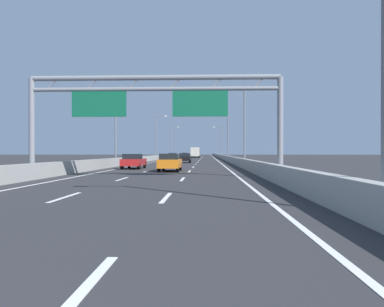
{
  "coord_description": "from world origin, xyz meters",
  "views": [
    {
      "loc": [
        3.23,
        -0.66,
        1.61
      ],
      "look_at": [
        0.19,
        76.79,
        1.3
      ],
      "focal_mm": 35.16,
      "sensor_mm": 36.0,
      "label": 1
    }
  ],
  "objects_px": {
    "streetlamp_left_distant": "(172,140)",
    "green_car": "(197,154)",
    "streetlamp_right_far": "(227,134)",
    "sign_gantry": "(153,100)",
    "streetlamp_right_mid": "(242,120)",
    "streetlamp_left_mid": "(118,120)",
    "orange_car": "(170,162)",
    "streetlamp_left_far": "(157,134)",
    "streetlamp_right_near": "(376,1)",
    "blue_car": "(173,156)",
    "black_car": "(185,158)",
    "white_car": "(197,155)",
    "silver_car": "(185,155)",
    "box_truck": "(195,152)",
    "red_car": "(134,161)",
    "streetlamp_right_distant": "(221,140)"
  },
  "relations": [
    {
      "from": "streetlamp_right_distant",
      "to": "silver_car",
      "type": "distance_m",
      "value": 12.13
    },
    {
      "from": "streetlamp_left_distant",
      "to": "green_car",
      "type": "xyz_separation_m",
      "value": [
        7.24,
        24.76,
        -4.68
      ]
    },
    {
      "from": "streetlamp_left_mid",
      "to": "green_car",
      "type": "relative_size",
      "value": 2.27
    },
    {
      "from": "green_car",
      "to": "orange_car",
      "type": "xyz_separation_m",
      "value": [
        0.41,
        -108.52,
        0.04
      ]
    },
    {
      "from": "blue_car",
      "to": "streetlamp_left_far",
      "type": "bearing_deg",
      "value": 149.86
    },
    {
      "from": "blue_car",
      "to": "white_car",
      "type": "distance_m",
      "value": 39.9
    },
    {
      "from": "streetlamp_right_mid",
      "to": "green_car",
      "type": "distance_m",
      "value": 95.35
    },
    {
      "from": "streetlamp_left_mid",
      "to": "orange_car",
      "type": "distance_m",
      "value": 16.27
    },
    {
      "from": "box_truck",
      "to": "streetlamp_right_far",
      "type": "bearing_deg",
      "value": -74.44
    },
    {
      "from": "blue_car",
      "to": "silver_car",
      "type": "bearing_deg",
      "value": 89.71
    },
    {
      "from": "red_car",
      "to": "orange_car",
      "type": "relative_size",
      "value": 1.03
    },
    {
      "from": "streetlamp_right_near",
      "to": "streetlamp_left_mid",
      "type": "bearing_deg",
      "value": 113.06
    },
    {
      "from": "sign_gantry",
      "to": "streetlamp_left_distant",
      "type": "relative_size",
      "value": 1.66
    },
    {
      "from": "sign_gantry",
      "to": "white_car",
      "type": "bearing_deg",
      "value": 89.85
    },
    {
      "from": "green_car",
      "to": "white_car",
      "type": "bearing_deg",
      "value": -88.98
    },
    {
      "from": "red_car",
      "to": "orange_car",
      "type": "height_order",
      "value": "orange_car"
    },
    {
      "from": "white_car",
      "to": "black_car",
      "type": "relative_size",
      "value": 1.13
    },
    {
      "from": "streetlamp_right_distant",
      "to": "white_car",
      "type": "distance_m",
      "value": 8.98
    },
    {
      "from": "streetlamp_right_far",
      "to": "black_car",
      "type": "xyz_separation_m",
      "value": [
        -7.52,
        -23.5,
        -4.66
      ]
    },
    {
      "from": "blue_car",
      "to": "streetlamp_right_far",
      "type": "bearing_deg",
      "value": 10.76
    },
    {
      "from": "white_car",
      "to": "black_car",
      "type": "distance_m",
      "value": 61.06
    },
    {
      "from": "streetlamp_left_far",
      "to": "green_car",
      "type": "bearing_deg",
      "value": 83.11
    },
    {
      "from": "blue_car",
      "to": "box_truck",
      "type": "height_order",
      "value": "box_truck"
    },
    {
      "from": "silver_car",
      "to": "white_car",
      "type": "relative_size",
      "value": 0.97
    },
    {
      "from": "streetlamp_right_near",
      "to": "streetlamp_left_distant",
      "type": "bearing_deg",
      "value": 98.07
    },
    {
      "from": "streetlamp_left_mid",
      "to": "black_car",
      "type": "distance_m",
      "value": 14.52
    },
    {
      "from": "streetlamp_left_mid",
      "to": "streetlamp_right_far",
      "type": "distance_m",
      "value": 38.13
    },
    {
      "from": "silver_car",
      "to": "blue_car",
      "type": "xyz_separation_m",
      "value": [
        -0.19,
        -38.97,
        0.01
      ]
    },
    {
      "from": "streetlamp_right_near",
      "to": "orange_car",
      "type": "xyz_separation_m",
      "value": [
        -7.28,
        21.49,
        -4.64
      ]
    },
    {
      "from": "sign_gantry",
      "to": "streetlamp_right_far",
      "type": "xyz_separation_m",
      "value": [
        7.54,
        56.68,
        0.6
      ]
    },
    {
      "from": "streetlamp_left_mid",
      "to": "orange_car",
      "type": "height_order",
      "value": "streetlamp_left_mid"
    },
    {
      "from": "streetlamp_right_near",
      "to": "black_car",
      "type": "bearing_deg",
      "value": 99.15
    },
    {
      "from": "streetlamp_right_far",
      "to": "sign_gantry",
      "type": "bearing_deg",
      "value": -97.58
    },
    {
      "from": "sign_gantry",
      "to": "orange_car",
      "type": "distance_m",
      "value": 8.97
    },
    {
      "from": "white_car",
      "to": "box_truck",
      "type": "relative_size",
      "value": 0.58
    },
    {
      "from": "streetlamp_left_mid",
      "to": "streetlamp_right_mid",
      "type": "bearing_deg",
      "value": 0.0
    },
    {
      "from": "streetlamp_left_far",
      "to": "streetlamp_left_mid",
      "type": "bearing_deg",
      "value": -90.0
    },
    {
      "from": "blue_car",
      "to": "green_car",
      "type": "relative_size",
      "value": 0.98
    },
    {
      "from": "streetlamp_left_far",
      "to": "silver_car",
      "type": "distance_m",
      "value": 37.33
    },
    {
      "from": "blue_car",
      "to": "black_car",
      "type": "bearing_deg",
      "value": -80.09
    },
    {
      "from": "streetlamp_left_far",
      "to": "black_car",
      "type": "xyz_separation_m",
      "value": [
        7.42,
        -23.5,
        -4.66
      ]
    },
    {
      "from": "streetlamp_left_far",
      "to": "streetlamp_left_distant",
      "type": "distance_m",
      "value": 35.08
    },
    {
      "from": "blue_car",
      "to": "orange_car",
      "type": "relative_size",
      "value": 0.97
    },
    {
      "from": "streetlamp_left_far",
      "to": "blue_car",
      "type": "xyz_separation_m",
      "value": [
        3.68,
        -2.14,
        -4.66
      ]
    },
    {
      "from": "streetlamp_left_far",
      "to": "silver_car",
      "type": "xyz_separation_m",
      "value": [
        3.88,
        36.83,
        -4.67
      ]
    },
    {
      "from": "blue_car",
      "to": "streetlamp_left_mid",
      "type": "bearing_deg",
      "value": -96.38
    },
    {
      "from": "blue_car",
      "to": "black_car",
      "type": "relative_size",
      "value": 1.0
    },
    {
      "from": "streetlamp_left_distant",
      "to": "white_car",
      "type": "height_order",
      "value": "streetlamp_left_distant"
    },
    {
      "from": "streetlamp_right_near",
      "to": "streetlamp_right_far",
      "type": "bearing_deg",
      "value": 90.0
    },
    {
      "from": "box_truck",
      "to": "streetlamp_left_distant",
      "type": "bearing_deg",
      "value": 132.19
    }
  ]
}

